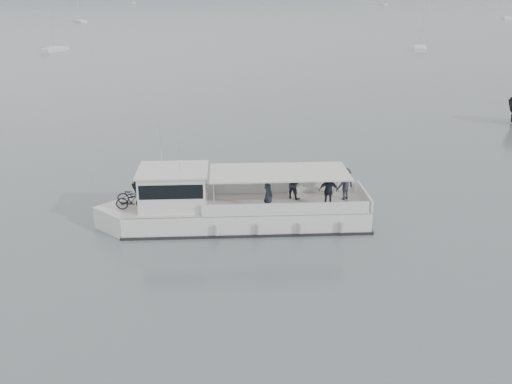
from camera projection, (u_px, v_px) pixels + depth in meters
name	position (u px, v px, depth m)	size (l,w,h in m)	color
ground	(182.00, 232.00, 26.99)	(1400.00, 1400.00, 0.00)	#525D60
tour_boat	(223.00, 208.00, 27.44)	(12.75, 7.65, 5.54)	silver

